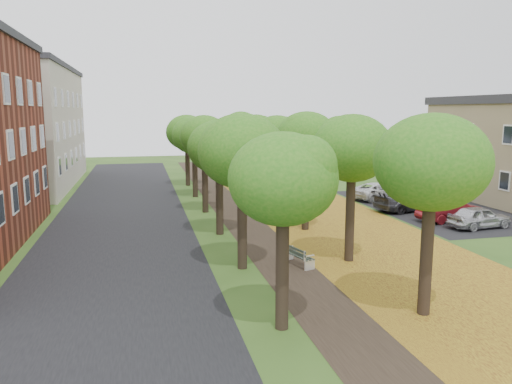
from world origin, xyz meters
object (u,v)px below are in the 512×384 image
bench (298,255)px  car_white (379,191)px  car_silver (479,217)px  car_red (450,210)px  car_grey (409,200)px

bench → car_white: 17.64m
car_silver → car_red: bearing=7.4°
car_silver → car_red: car_red is taller
bench → car_red: bearing=-77.6°
car_red → car_grey: 3.49m
car_red → car_grey: bearing=2.8°
car_white → car_red: bearing=167.0°
bench → car_red: (11.54, 6.21, 0.24)m
bench → car_white: (10.81, 13.94, 0.19)m
bench → car_white: car_white is taller
bench → car_grey: (10.81, 9.62, 0.29)m
car_grey → car_white: size_ratio=1.11×
bench → car_grey: 14.48m
car_grey → car_white: car_grey is taller
car_silver → car_red: (-0.51, 1.99, 0.05)m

